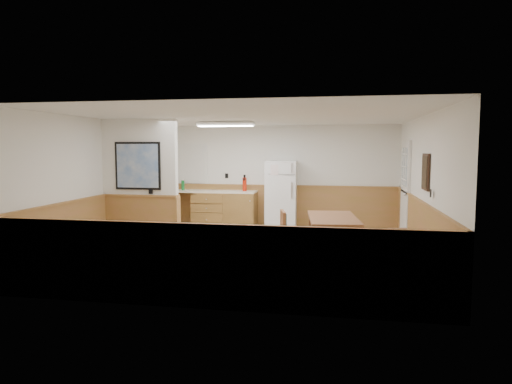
% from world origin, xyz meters
% --- Properties ---
extents(ground, '(6.00, 6.00, 0.00)m').
position_xyz_m(ground, '(0.00, 0.00, 0.00)').
color(ground, '#C5AB8D').
rests_on(ground, ground).
extents(ceiling, '(6.00, 6.00, 0.02)m').
position_xyz_m(ceiling, '(0.00, 0.00, 2.50)').
color(ceiling, white).
rests_on(ceiling, back_wall).
extents(back_wall, '(6.00, 0.02, 2.50)m').
position_xyz_m(back_wall, '(0.00, 3.00, 1.25)').
color(back_wall, white).
rests_on(back_wall, ground).
extents(right_wall, '(0.02, 6.00, 2.50)m').
position_xyz_m(right_wall, '(3.00, 0.00, 1.25)').
color(right_wall, white).
rests_on(right_wall, ground).
extents(left_wall, '(0.02, 6.00, 2.50)m').
position_xyz_m(left_wall, '(-3.00, 0.00, 1.25)').
color(left_wall, white).
rests_on(left_wall, ground).
extents(wainscot_back, '(6.00, 0.04, 1.00)m').
position_xyz_m(wainscot_back, '(0.00, 2.98, 0.50)').
color(wainscot_back, '#AE6F45').
rests_on(wainscot_back, ground).
extents(wainscot_right, '(0.04, 6.00, 1.00)m').
position_xyz_m(wainscot_right, '(2.98, 0.00, 0.50)').
color(wainscot_right, '#AE6F45').
rests_on(wainscot_right, ground).
extents(wainscot_left, '(0.04, 6.00, 1.00)m').
position_xyz_m(wainscot_left, '(-2.98, 0.00, 0.50)').
color(wainscot_left, '#AE6F45').
rests_on(wainscot_left, ground).
extents(partition_wall, '(1.50, 0.20, 2.50)m').
position_xyz_m(partition_wall, '(-2.25, 0.19, 1.23)').
color(partition_wall, white).
rests_on(partition_wall, ground).
extents(kitchen_counter, '(2.20, 0.61, 1.00)m').
position_xyz_m(kitchen_counter, '(-1.21, 2.68, 0.46)').
color(kitchen_counter, olive).
rests_on(kitchen_counter, ground).
extents(exterior_door, '(0.07, 1.02, 2.15)m').
position_xyz_m(exterior_door, '(2.96, 1.90, 1.05)').
color(exterior_door, white).
rests_on(exterior_door, ground).
extents(kitchen_window, '(0.80, 0.04, 1.00)m').
position_xyz_m(kitchen_window, '(-2.10, 2.98, 1.55)').
color(kitchen_window, white).
rests_on(kitchen_window, back_wall).
extents(wall_painting, '(0.04, 0.50, 0.60)m').
position_xyz_m(wall_painting, '(2.97, -0.30, 1.55)').
color(wall_painting, '#362115').
rests_on(wall_painting, right_wall).
extents(fluorescent_fixture, '(1.20, 0.30, 0.09)m').
position_xyz_m(fluorescent_fixture, '(-0.80, 1.30, 2.45)').
color(fluorescent_fixture, white).
rests_on(fluorescent_fixture, ceiling).
extents(refrigerator, '(0.75, 0.73, 1.64)m').
position_xyz_m(refrigerator, '(0.23, 2.63, 0.82)').
color(refrigerator, white).
rests_on(refrigerator, ground).
extents(dining_table, '(0.98, 1.69, 0.75)m').
position_xyz_m(dining_table, '(1.48, -0.21, 0.65)').
color(dining_table, brown).
rests_on(dining_table, ground).
extents(dining_bench, '(0.62, 1.65, 0.45)m').
position_xyz_m(dining_bench, '(2.79, -0.16, 0.34)').
color(dining_bench, brown).
rests_on(dining_bench, ground).
extents(dining_chair, '(0.77, 0.60, 0.85)m').
position_xyz_m(dining_chair, '(0.74, -0.29, 0.49)').
color(dining_chair, brown).
rests_on(dining_chair, ground).
extents(fire_extinguisher, '(0.10, 0.10, 0.40)m').
position_xyz_m(fire_extinguisher, '(-0.68, 2.71, 1.08)').
color(fire_extinguisher, red).
rests_on(fire_extinguisher, kitchen_counter).
extents(soap_bottle, '(0.10, 0.10, 0.24)m').
position_xyz_m(soap_bottle, '(-2.25, 2.69, 1.02)').
color(soap_bottle, '#178133').
rests_on(soap_bottle, kitchen_counter).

